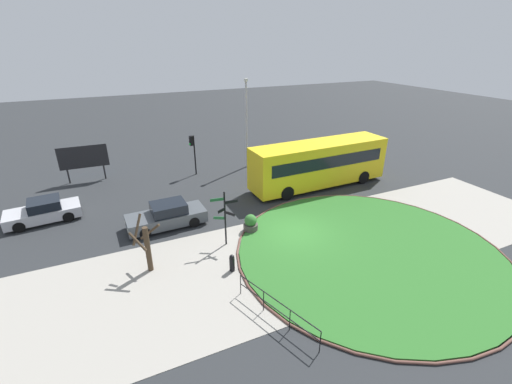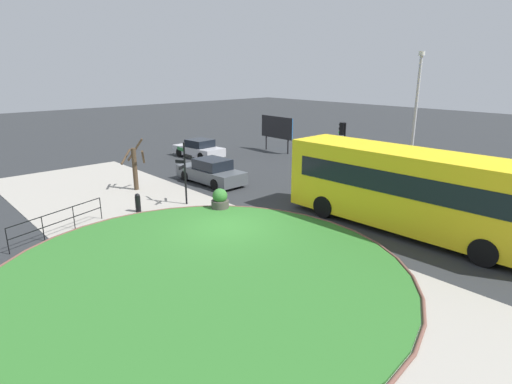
% 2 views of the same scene
% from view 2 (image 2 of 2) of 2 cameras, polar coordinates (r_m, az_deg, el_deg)
% --- Properties ---
extents(ground, '(120.00, 120.00, 0.00)m').
position_cam_2_polar(ground, '(17.76, -3.77, -5.00)').
color(ground, '#282B2D').
extents(sidewalk_paving, '(32.00, 8.15, 0.02)m').
position_cam_2_polar(sidewalk_paving, '(16.72, -8.96, -6.55)').
color(sidewalk_paving, '#9E998E').
rests_on(sidewalk_paving, ground).
extents(grass_island, '(13.59, 13.59, 0.10)m').
position_cam_2_polar(grass_island, '(14.09, -7.53, -10.89)').
color(grass_island, '#2D6B28').
rests_on(grass_island, ground).
extents(grass_kerb_ring, '(13.90, 13.90, 0.11)m').
position_cam_2_polar(grass_kerb_ring, '(14.09, -7.53, -10.87)').
color(grass_kerb_ring, brown).
rests_on(grass_kerb_ring, ground).
extents(signpost_directional, '(1.44, 0.85, 3.13)m').
position_cam_2_polar(signpost_directional, '(20.62, -9.77, 3.17)').
color(signpost_directional, black).
rests_on(signpost_directional, ground).
extents(bollard_foreground, '(0.25, 0.25, 0.91)m').
position_cam_2_polar(bollard_foreground, '(20.33, -15.85, -1.40)').
color(bollard_foreground, black).
rests_on(bollard_foreground, ground).
extents(railing_grass_edge, '(1.40, 4.06, 1.01)m').
position_cam_2_polar(railing_grass_edge, '(18.64, -25.40, -3.41)').
color(railing_grass_edge, black).
rests_on(railing_grass_edge, ground).
extents(bus_yellow, '(10.68, 2.79, 3.35)m').
position_cam_2_polar(bus_yellow, '(18.05, 20.30, 0.35)').
color(bus_yellow, yellow).
rests_on(bus_yellow, ground).
extents(car_near_lane, '(4.26, 2.21, 1.38)m').
position_cam_2_polar(car_near_lane, '(32.21, -7.81, 5.85)').
color(car_near_lane, '#B7B7BC').
rests_on(car_near_lane, ground).
extents(car_far_lane, '(4.61, 1.97, 1.46)m').
position_cam_2_polar(car_far_lane, '(24.70, -6.15, 2.74)').
color(car_far_lane, '#474C51').
rests_on(car_far_lane, ground).
extents(traffic_light_near, '(0.48, 0.32, 3.27)m').
position_cam_2_polar(traffic_light_near, '(27.11, 11.75, 7.48)').
color(traffic_light_near, black).
rests_on(traffic_light_near, ground).
extents(lamppost_tall, '(0.32, 0.32, 7.38)m').
position_cam_2_polar(lamppost_tall, '(24.48, 20.91, 9.53)').
color(lamppost_tall, '#B7B7BC').
rests_on(lamppost_tall, ground).
extents(billboard_left, '(3.52, 0.25, 2.85)m').
position_cam_2_polar(billboard_left, '(33.94, 2.88, 8.73)').
color(billboard_left, black).
rests_on(billboard_left, ground).
extents(planter_near_signpost, '(0.84, 0.84, 1.05)m').
position_cam_2_polar(planter_near_signpost, '(19.96, -4.94, -1.13)').
color(planter_near_signpost, '#47423D').
rests_on(planter_near_signpost, ground).
extents(street_tree_bare, '(1.48, 1.49, 2.83)m').
position_cam_2_polar(street_tree_bare, '(23.96, -16.23, 3.51)').
color(street_tree_bare, '#423323').
rests_on(street_tree_bare, ground).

